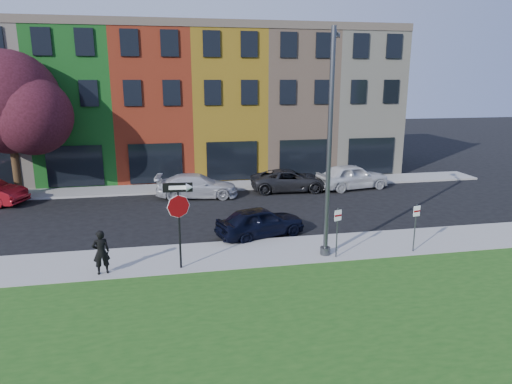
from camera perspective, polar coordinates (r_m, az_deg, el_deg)
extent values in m
plane|color=black|center=(16.02, 5.32, -11.53)|extent=(120.00, 120.00, 0.00)
cube|color=#999691|center=(19.20, 8.59, -6.99)|extent=(40.00, 3.00, 0.12)
cube|color=#999691|center=(29.67, -8.42, 0.56)|extent=(40.00, 2.40, 0.12)
cube|color=#B9AB99|center=(36.73, -28.53, 9.41)|extent=(5.00, 10.00, 10.00)
cube|color=#268C2B|center=(35.58, -20.73, 10.10)|extent=(5.00, 10.00, 10.00)
cube|color=red|center=(35.11, -12.54, 10.62)|extent=(5.00, 10.00, 10.00)
cube|color=gold|center=(35.34, -4.27, 10.93)|extent=(5.00, 10.00, 10.00)
cube|color=#9C7D64|center=(36.27, 3.75, 11.02)|extent=(5.00, 10.00, 10.00)
cube|color=#B9B29C|center=(37.85, 11.23, 10.91)|extent=(5.00, 10.00, 10.00)
cube|color=black|center=(30.51, -7.69, 3.73)|extent=(30.00, 0.12, 2.60)
cylinder|color=black|center=(16.69, -9.56, -4.35)|extent=(0.08, 0.08, 3.14)
cylinder|color=white|center=(16.44, -9.67, -1.78)|extent=(0.86, 0.08, 0.86)
cylinder|color=maroon|center=(16.42, -9.66, -1.80)|extent=(0.82, 0.07, 0.82)
cube|color=black|center=(16.27, -9.77, 0.56)|extent=(1.05, 0.10, 0.34)
cube|color=white|center=(16.24, -9.76, 0.54)|extent=(0.66, 0.06, 0.14)
imported|color=black|center=(17.13, -18.80, -7.12)|extent=(0.78, 0.68, 1.63)
imported|color=black|center=(20.36, 0.55, -3.73)|extent=(3.90, 4.93, 1.36)
imported|color=#BCBCC1|center=(27.25, -7.37, 0.77)|extent=(3.01, 5.23, 1.39)
imported|color=black|center=(28.67, 4.20, 1.47)|extent=(2.91, 5.17, 1.35)
imported|color=silver|center=(29.78, 11.93, 1.93)|extent=(3.40, 5.31, 1.60)
cylinder|color=#46484B|center=(17.31, 9.14, 5.60)|extent=(0.18, 0.18, 8.58)
cylinder|color=#46484B|center=(18.37, 8.64, -7.28)|extent=(0.40, 0.40, 0.30)
cylinder|color=#46484B|center=(18.21, 9.89, 19.21)|extent=(0.90, 1.88, 0.12)
cube|color=#46484B|center=(19.30, 10.05, 18.75)|extent=(0.45, 0.60, 0.16)
cylinder|color=#46484B|center=(17.90, 10.08, -5.06)|extent=(0.05, 0.05, 1.98)
cube|color=white|center=(17.65, 10.22, -2.90)|extent=(0.31, 0.12, 0.42)
cube|color=maroon|center=(17.63, 10.24, -2.92)|extent=(0.31, 0.11, 0.06)
cylinder|color=#46484B|center=(19.29, 19.25, -4.26)|extent=(0.05, 0.05, 1.97)
cube|color=white|center=(19.06, 19.46, -2.27)|extent=(0.32, 0.09, 0.42)
cube|color=maroon|center=(19.05, 19.49, -2.28)|extent=(0.31, 0.08, 0.06)
cylinder|color=black|center=(30.43, -27.80, 2.81)|extent=(0.44, 0.44, 3.40)
sphere|color=black|center=(30.03, -28.63, 9.84)|extent=(5.87, 5.87, 5.87)
sphere|color=black|center=(28.82, -26.16, 8.54)|extent=(4.40, 4.40, 4.40)
sphere|color=black|center=(30.48, -27.99, 11.89)|extent=(3.52, 3.52, 3.52)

